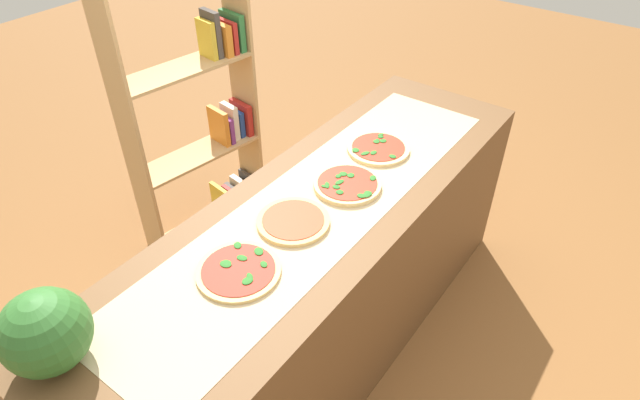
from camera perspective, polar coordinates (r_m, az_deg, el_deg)
The scene contains 9 objects.
ground_plane at distance 2.96m, azimuth 0.00°, elevation -14.97°, with size 12.00×12.00×0.00m, color brown.
counter at distance 2.59m, azimuth 0.00°, elevation -8.65°, with size 2.56×0.76×0.95m, color brown.
parchment_paper at distance 2.27m, azimuth 0.00°, elevation -0.38°, with size 2.15×0.52×0.00m, color tan.
pizza_spinach_0 at distance 1.99m, azimuth -8.72°, elevation -7.40°, with size 0.31×0.31×0.02m.
pizza_plain_1 at distance 2.17m, azimuth -2.87°, elevation -2.26°, with size 0.30×0.30×0.02m.
pizza_spinach_2 at distance 2.36m, azimuth 2.94°, elevation 1.66°, with size 0.30×0.30×0.03m.
pizza_spinach_3 at distance 2.61m, azimuth 6.23°, elevation 5.50°, with size 0.30×0.30×0.03m.
watermelon at distance 1.82m, azimuth -27.25°, elevation -12.40°, with size 0.27×0.27×0.27m, color #2D6628.
bookshelf at distance 3.31m, azimuth -11.98°, elevation 8.41°, with size 0.83×0.35×1.70m.
Camera 1 is at (-1.43, -1.05, 2.37)m, focal length 30.02 mm.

